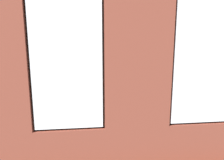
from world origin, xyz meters
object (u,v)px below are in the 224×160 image
Objects in this scene: potted_plant_by_left_couch at (171,83)px; potted_plant_near_tv at (16,104)px; cup_ceramic at (105,99)px; candle_jar at (114,96)px; potted_plant_mid_room_small at (133,95)px; coffee_table at (101,101)px; papasan_chair at (78,84)px; remote_silver at (94,98)px; table_plant_small at (85,96)px; media_console at (10,100)px; couch_left at (201,97)px; potted_plant_between_couches at (163,110)px; potted_plant_corner_near_left at (179,75)px; remote_black at (101,99)px; couch_by_window at (94,131)px; tv_flatscreen at (8,79)px.

potted_plant_by_left_couch is 0.60× the size of potted_plant_near_tv.
potted_plant_by_left_couch reaches higher than cup_ceramic.
cup_ceramic is 1.02× the size of candle_jar.
potted_plant_mid_room_small is 0.42× the size of potted_plant_near_tv.
papasan_chair is (0.74, -2.13, 0.07)m from coffee_table.
coffee_table is at bearing 31.41° from remote_silver.
table_plant_small is at bearing -171.61° from potted_plant_near_tv.
coffee_table is 0.19m from cup_ceramic.
cup_ceramic reaches higher than remote_silver.
media_console is (2.46, -0.54, -0.14)m from remote_silver.
coffee_table is (3.12, 0.29, 0.04)m from couch_left.
media_console is 2.41m from papasan_chair.
potted_plant_by_left_couch is at bearing -148.72° from potted_plant_mid_room_small.
potted_plant_by_left_couch is (-1.62, -3.48, -0.20)m from potted_plant_between_couches.
cup_ceramic is 0.10× the size of potted_plant_between_couches.
papasan_chair reaches higher than remote_silver.
potted_plant_corner_near_left is 2.78× the size of potted_plant_mid_room_small.
potted_plant_near_tv is (3.15, 1.10, 0.15)m from potted_plant_mid_room_small.
coffee_table is at bearing -80.19° from couch_left.
potted_plant_by_left_couch reaches higher than coffee_table.
candle_jar is 3.57m from potted_plant_corner_near_left.
remote_black is at bearing -169.77° from potted_plant_near_tv.
cup_ceramic is at bearing 128.58° from coffee_table.
potted_plant_near_tv is (2.08, 0.38, 0.12)m from coffee_table.
potted_plant_by_left_couch is (-5.34, -1.07, 0.18)m from media_console.
potted_plant_near_tv is at bearing -102.31° from remote_silver.
potted_plant_mid_room_small is at bearing 34.84° from potted_plant_corner_near_left.
potted_plant_by_left_couch is (-3.13, -1.85, -0.09)m from table_plant_small.
potted_plant_between_couches is 4.55m from potted_plant_corner_near_left.
potted_plant_between_couches is (-0.99, 1.63, 0.20)m from cup_ceramic.
remote_silver is 0.24× the size of potted_plant_by_left_couch.
table_plant_small is 0.24× the size of papasan_chair.
candle_jar is (2.74, 0.14, 0.14)m from couch_left.
table_plant_small is at bearing -78.74° from couch_left.
remote_black is (0.00, -0.00, 0.06)m from coffee_table.
remote_black is at bearing -97.32° from couch_by_window.
couch_by_window reaches higher than candle_jar.
couch_by_window is at bearing 134.27° from tv_flatscreen.
candle_jar is 0.20× the size of potted_plant_mid_room_small.
cup_ceramic is at bearing 36.96° from potted_plant_corner_near_left.
potted_plant_between_couches is at bearing 121.98° from coffee_table.
potted_plant_corner_near_left is (-3.16, -2.38, 0.20)m from cup_ceramic.
potted_plant_mid_room_small is (-1.07, -0.72, -0.09)m from remote_black.
remote_silver is 1.39m from potted_plant_mid_room_small.
remote_black is 2.71m from media_console.
couch_left is at bearing 85.73° from potted_plant_corner_near_left.
potted_plant_by_left_couch is (0.40, -1.43, 0.14)m from couch_left.
coffee_table is 3.22m from potted_plant_by_left_couch.
remote_silver is (3.29, 0.18, 0.10)m from couch_left.
potted_plant_between_couches is at bearing 156.51° from potted_plant_near_tv.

